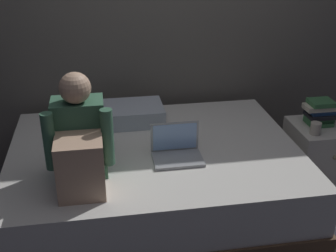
{
  "coord_description": "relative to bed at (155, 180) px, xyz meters",
  "views": [
    {
      "loc": [
        -0.54,
        -2.32,
        1.94
      ],
      "look_at": [
        -0.14,
        0.1,
        0.77
      ],
      "focal_mm": 46.66,
      "sensor_mm": 36.0,
      "label": 1
    }
  ],
  "objects": [
    {
      "name": "bed",
      "position": [
        0.0,
        0.0,
        0.0
      ],
      "size": [
        2.0,
        1.5,
        0.52
      ],
      "color": "brown",
      "rests_on": "ground_plane"
    },
    {
      "name": "person_sitting",
      "position": [
        -0.48,
        -0.34,
        0.52
      ],
      "size": [
        0.39,
        0.44,
        0.66
      ],
      "color": "#38664C",
      "rests_on": "bed"
    },
    {
      "name": "laptop",
      "position": [
        0.12,
        -0.16,
        0.32
      ],
      "size": [
        0.32,
        0.23,
        0.22
      ],
      "color": "#9EA0A5",
      "rests_on": "bed"
    },
    {
      "name": "ground_plane",
      "position": [
        0.2,
        -0.3,
        -0.26
      ],
      "size": [
        8.0,
        8.0,
        0.0
      ],
      "primitive_type": "plane",
      "color": "#2D2D33"
    },
    {
      "name": "wall_back",
      "position": [
        0.2,
        0.9,
        1.09
      ],
      "size": [
        5.6,
        0.1,
        2.7
      ],
      "primitive_type": "cube",
      "color": "slate",
      "rests_on": "ground_plane"
    },
    {
      "name": "mug",
      "position": [
        1.17,
        -0.01,
        0.32
      ],
      "size": [
        0.08,
        0.08,
        0.09
      ],
      "primitive_type": "cylinder",
      "color": "#BCB2A3",
      "rests_on": "nightstand"
    },
    {
      "name": "book_stack",
      "position": [
        1.27,
        0.15,
        0.37
      ],
      "size": [
        0.23,
        0.16,
        0.19
      ],
      "color": "#387042",
      "rests_on": "nightstand"
    },
    {
      "name": "nightstand",
      "position": [
        1.3,
        0.11,
        0.01
      ],
      "size": [
        0.44,
        0.46,
        0.53
      ],
      "color": "beige",
      "rests_on": "ground_plane"
    },
    {
      "name": "pillow",
      "position": [
        -0.15,
        0.45,
        0.33
      ],
      "size": [
        0.56,
        0.36,
        0.13
      ],
      "primitive_type": "cube",
      "color": "silver",
      "rests_on": "bed"
    }
  ]
}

